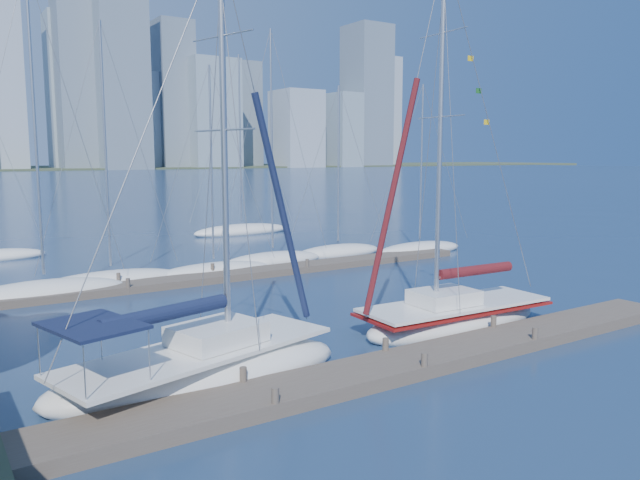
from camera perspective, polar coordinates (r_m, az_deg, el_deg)
ground at (r=19.68m, az=7.68°, el=-11.74°), size 700.00×700.00×0.00m
near_dock at (r=19.61m, az=7.69°, el=-11.19°), size 26.00×2.00×0.40m
far_dock at (r=33.77m, az=-7.68°, el=-3.17°), size 30.00×1.80×0.36m
sailboat_navy at (r=18.47m, az=-10.93°, el=-9.99°), size 9.38×5.09×12.97m
sailboat_maroon at (r=24.34m, az=12.25°, el=-5.28°), size 8.41×3.08×14.17m
bg_boat_0 at (r=31.56m, az=-23.85°, el=-4.32°), size 7.35×2.47×15.16m
bg_boat_1 at (r=33.41m, az=-18.53°, el=-3.48°), size 7.40×2.74×13.33m
bg_boat_2 at (r=34.95m, az=-9.68°, el=-2.76°), size 7.00×4.33×11.60m
bg_boat_3 at (r=37.84m, az=-4.33°, el=-1.79°), size 6.86×4.75×14.13m
bg_boat_4 at (r=41.02m, az=1.67°, el=-1.08°), size 6.82×4.58×11.28m
bg_boat_5 at (r=42.76m, az=9.10°, el=-0.81°), size 7.33×4.38×11.51m
bg_boat_7 at (r=52.79m, az=-7.18°, el=0.90°), size 8.81×5.52×15.04m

